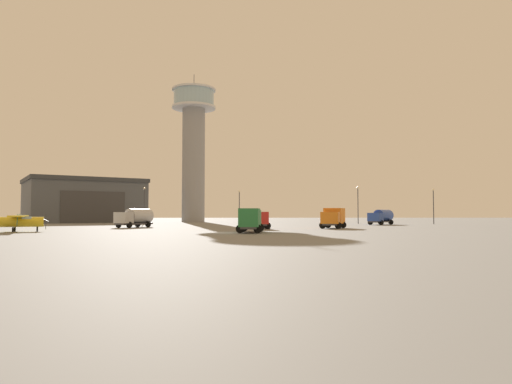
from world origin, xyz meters
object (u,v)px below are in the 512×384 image
truck_fuel_tanker_silver (135,217)px  control_tower (194,141)px  truck_fuel_tanker_blue (381,216)px  truck_box_orange (333,217)px  truck_flatbed_red (259,221)px  airplane_yellow (15,221)px  light_post_centre (239,203)px  light_post_west (144,202)px  light_post_north (433,203)px  light_post_east (358,201)px  truck_box_green (250,219)px

truck_fuel_tanker_silver → control_tower: bearing=-155.0°
truck_fuel_tanker_silver → truck_fuel_tanker_blue: bearing=140.8°
control_tower → truck_box_orange: size_ratio=6.30×
truck_flatbed_red → truck_fuel_tanker_blue: bearing=133.1°
airplane_yellow → light_post_centre: size_ratio=1.31×
truck_box_orange → light_post_west: light_post_west is taller
control_tower → light_post_north: control_tower is taller
light_post_centre → truck_fuel_tanker_blue: bearing=-21.8°
airplane_yellow → truck_box_orange: size_ratio=1.54×
control_tower → light_post_west: 31.69m
light_post_east → light_post_north: light_post_east is taller
truck_box_orange → light_post_north: bearing=158.3°
truck_fuel_tanker_silver → truck_box_orange: (30.89, -5.70, 0.02)m
truck_box_green → truck_box_orange: 20.02m
control_tower → truck_fuel_tanker_silver: control_tower is taller
truck_box_green → truck_flatbed_red: bearing=-1.2°
light_post_north → light_post_centre: light_post_north is taller
control_tower → truck_box_green: size_ratio=5.71×
truck_flatbed_red → light_post_west: bearing=-144.4°
truck_flatbed_red → truck_box_orange: 11.63m
control_tower → truck_box_green: control_tower is taller
control_tower → light_post_centre: control_tower is taller
truck_box_green → light_post_east: size_ratio=0.85×
truck_box_green → light_post_centre: bearing=7.3°
truck_fuel_tanker_blue → truck_box_orange: truck_box_orange is taller
light_post_north → light_post_east: bearing=163.0°
control_tower → light_post_west: bearing=-107.8°
control_tower → truck_flatbed_red: control_tower is taller
truck_fuel_tanker_silver → light_post_west: light_post_west is taller
airplane_yellow → truck_fuel_tanker_blue: bearing=11.3°
light_post_centre → truck_box_orange: bearing=-67.7°
truck_box_green → light_post_west: 49.34m
airplane_yellow → light_post_centre: 53.09m
light_post_north → airplane_yellow: bearing=-151.1°
airplane_yellow → truck_fuel_tanker_silver: truck_fuel_tanker_silver is taller
control_tower → light_post_north: bearing=-27.6°
airplane_yellow → truck_box_green: (28.56, -3.72, 0.24)m
light_post_north → light_post_centre: size_ratio=1.01×
truck_fuel_tanker_silver → truck_fuel_tanker_blue: 48.55m
truck_flatbed_red → light_post_east: size_ratio=0.79×
light_post_centre → truck_flatbed_red: bearing=-86.2°
truck_flatbed_red → truck_box_orange: (11.41, 2.19, 0.47)m
airplane_yellow → light_post_west: light_post_west is taller
control_tower → truck_fuel_tanker_blue: control_tower is taller
truck_fuel_tanker_blue → truck_fuel_tanker_silver: bearing=-27.5°
light_post_west → truck_flatbed_red: bearing=-54.4°
truck_fuel_tanker_silver → light_post_west: 24.19m
truck_fuel_tanker_blue → light_post_east: 9.96m
airplane_yellow → truck_fuel_tanker_silver: size_ratio=1.42×
truck_flatbed_red → light_post_west: (-22.66, 31.68, 3.53)m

